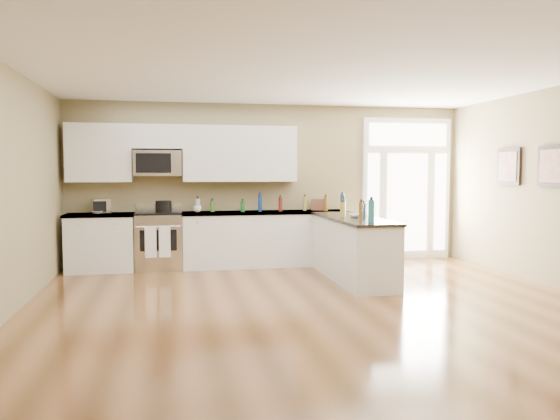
{
  "coord_description": "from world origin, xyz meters",
  "views": [
    {
      "loc": [
        -1.72,
        -5.51,
        1.62
      ],
      "look_at": [
        -0.23,
        2.0,
        1.08
      ],
      "focal_mm": 35.0,
      "sensor_mm": 36.0,
      "label": 1
    }
  ],
  "objects_px": {
    "kitchen_range": "(159,240)",
    "stockpot": "(163,206)",
    "peninsula_cabinet": "(352,251)",
    "toaster_oven": "(101,206)"
  },
  "relations": [
    {
      "from": "kitchen_range",
      "to": "stockpot",
      "type": "distance_m",
      "value": 0.58
    },
    {
      "from": "peninsula_cabinet",
      "to": "kitchen_range",
      "type": "relative_size",
      "value": 2.15
    },
    {
      "from": "kitchen_range",
      "to": "stockpot",
      "type": "relative_size",
      "value": 4.07
    },
    {
      "from": "peninsula_cabinet",
      "to": "stockpot",
      "type": "relative_size",
      "value": 8.75
    },
    {
      "from": "kitchen_range",
      "to": "stockpot",
      "type": "xyz_separation_m",
      "value": [
        0.08,
        0.01,
        0.57
      ]
    },
    {
      "from": "stockpot",
      "to": "toaster_oven",
      "type": "relative_size",
      "value": 0.98
    },
    {
      "from": "peninsula_cabinet",
      "to": "toaster_oven",
      "type": "relative_size",
      "value": 8.58
    },
    {
      "from": "peninsula_cabinet",
      "to": "kitchen_range",
      "type": "height_order",
      "value": "kitchen_range"
    },
    {
      "from": "peninsula_cabinet",
      "to": "stockpot",
      "type": "xyz_separation_m",
      "value": [
        -2.79,
        1.46,
        0.62
      ]
    },
    {
      "from": "kitchen_range",
      "to": "toaster_oven",
      "type": "relative_size",
      "value": 3.99
    }
  ]
}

